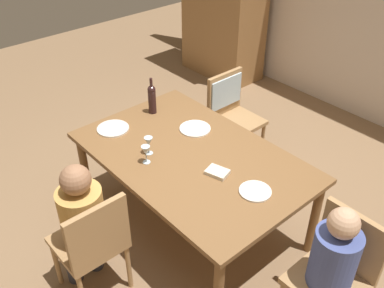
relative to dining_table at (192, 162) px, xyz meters
The scene contains 15 objects.
ground_plane 0.68m from the dining_table, ahead, with size 10.00×10.00×0.00m, color #846647.
dining_table is the anchor object (origin of this frame).
chair_near 0.99m from the dining_table, 84.87° to the right, with size 0.44×0.44×0.92m.
chair_right_end 1.32m from the dining_table, ahead, with size 0.44×0.44×0.92m.
chair_far_left 1.11m from the dining_table, 119.06° to the left, with size 0.46×0.44×0.92m.
person_woman_host 0.97m from the dining_table, 91.52° to the right, with size 0.35×0.30×1.13m.
person_man_bearded 1.31m from the dining_table, ahead, with size 0.28×0.33×1.08m.
wine_bottle_tall_green 0.77m from the dining_table, 167.61° to the left, with size 0.07×0.07×0.34m.
wine_glass_near_left 0.38m from the dining_table, 133.93° to the right, with size 0.07×0.07×0.15m.
wine_glass_centre 0.40m from the dining_table, 114.94° to the right, with size 0.07×0.07×0.15m.
dinner_plate_host 0.77m from the dining_table, 159.61° to the right, with size 0.27×0.27×0.01m, color silver.
dinner_plate_guest_left 0.37m from the dining_table, 134.70° to the left, with size 0.27×0.27×0.01m, color white.
dinner_plate_guest_right 0.63m from the dining_table, ahead, with size 0.23×0.23×0.01m, color silver.
folded_napkin 0.32m from the dining_table, ahead, with size 0.16×0.12×0.03m, color beige.
handbag 1.13m from the dining_table, 93.89° to the left, with size 0.28×0.12×0.22m, color brown.
Camera 1 is at (2.05, -1.80, 2.76)m, focal length 40.50 mm.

